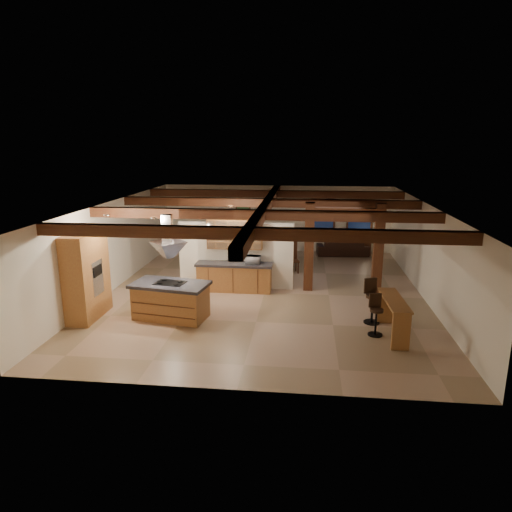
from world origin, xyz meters
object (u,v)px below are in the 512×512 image
Objects in this scene: kitchen_island at (171,300)px; dining_table at (271,261)px; sofa at (343,248)px; bar_counter at (393,311)px.

kitchen_island is 1.26× the size of dining_table.
sofa is 1.17× the size of bar_counter.
dining_table is 3.83m from sofa.
kitchen_island reaches higher than sofa.
dining_table is 0.81× the size of sofa.
dining_table is 0.94× the size of bar_counter.
sofa is at bearing 51.98° from dining_table.
dining_table is at bearing 66.33° from kitchen_island.
dining_table is at bearing 120.72° from bar_counter.
sofa is (2.91, 2.48, 0.01)m from dining_table.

